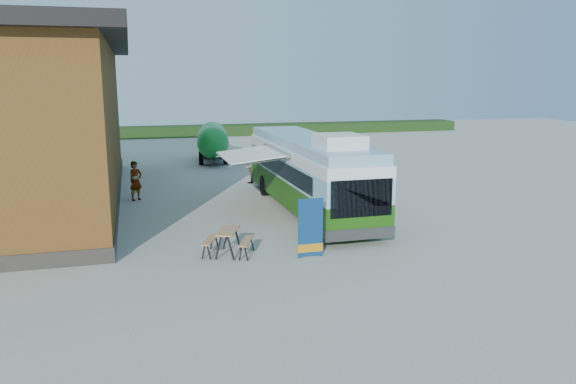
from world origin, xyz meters
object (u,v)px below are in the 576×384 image
object	(u,v)px
picnic_table	(228,236)
person_b	(250,167)
person_a	(136,181)
banner	(310,233)
slurry_tanker	(213,140)
bus	(308,170)

from	to	relation	value
picnic_table	person_b	xyz separation A→B (m)	(3.26, 12.23, 0.23)
person_a	person_b	distance (m)	6.69
banner	picnic_table	bearing A→B (deg)	159.04
banner	slurry_tanker	xyz separation A→B (m)	(-0.03, 21.57, 0.68)
bus	person_b	size ratio (longest dim) A/B	6.96
bus	slurry_tanker	bearing A→B (deg)	97.11
banner	person_a	bearing A→B (deg)	116.94
bus	person_b	xyz separation A→B (m)	(-1.12, 6.92, -0.88)
bus	person_a	distance (m)	8.23
banner	person_b	world-z (taller)	banner
slurry_tanker	picnic_table	bearing A→B (deg)	-88.96
picnic_table	person_a	size ratio (longest dim) A/B	1.00
picnic_table	slurry_tanker	xyz separation A→B (m)	(2.45, 20.63, 0.85)
person_b	slurry_tanker	xyz separation A→B (m)	(-0.82, 8.40, 0.62)
banner	picnic_table	size ratio (longest dim) A/B	1.04
slurry_tanker	bus	bearing A→B (deg)	-74.98
person_a	slurry_tanker	size ratio (longest dim) A/B	0.27
bus	person_a	world-z (taller)	bus
bus	banner	xyz separation A→B (m)	(-1.91, -6.26, -0.94)
banner	person_a	distance (m)	11.52
banner	picnic_table	xyz separation A→B (m)	(-2.47, 0.94, -0.16)
bus	picnic_table	xyz separation A→B (m)	(-4.38, -5.31, -1.11)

